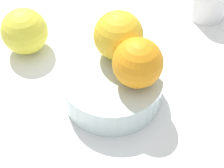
{
  "coord_description": "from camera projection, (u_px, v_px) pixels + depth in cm",
  "views": [
    {
      "loc": [
        9.4,
        33.45,
        42.97
      ],
      "look_at": [
        0.0,
        0.0,
        3.05
      ],
      "focal_mm": 52.91,
      "sensor_mm": 36.0,
      "label": 1
    }
  ],
  "objects": [
    {
      "name": "orange_in_bowl_1",
      "position": [
        138.0,
        63.0,
        0.48
      ],
      "size": [
        7.55,
        7.55,
        7.55
      ],
      "primitive_type": "sphere",
      "color": "orange",
      "rests_on": "fruit_bowl"
    },
    {
      "name": "ground_plane",
      "position": [
        112.0,
        100.0,
        0.56
      ],
      "size": [
        110.0,
        110.0,
        2.0
      ],
      "primitive_type": "cube",
      "color": "white"
    },
    {
      "name": "orange_in_bowl_0",
      "position": [
        118.0,
        36.0,
        0.52
      ],
      "size": [
        7.91,
        7.91,
        7.91
      ],
      "primitive_type": "sphere",
      "color": "yellow",
      "rests_on": "fruit_bowl"
    },
    {
      "name": "fruit_bowl",
      "position": [
        112.0,
        87.0,
        0.53
      ],
      "size": [
        16.17,
        16.17,
        5.09
      ],
      "color": "silver",
      "rests_on": "ground_plane"
    },
    {
      "name": "orange_loose_0",
      "position": [
        25.0,
        31.0,
        0.6
      ],
      "size": [
        8.44,
        8.44,
        8.44
      ],
      "primitive_type": "sphere",
      "color": "yellow",
      "rests_on": "ground_plane"
    }
  ]
}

